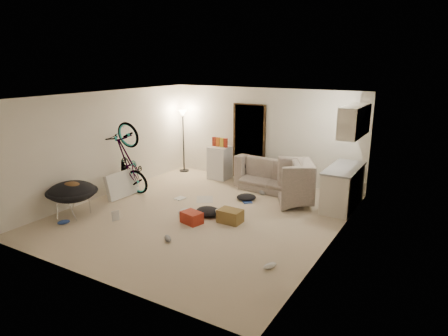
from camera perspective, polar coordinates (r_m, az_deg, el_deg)
The scene contains 39 objects.
floor at distance 8.58m, azimuth -3.14°, elevation -6.74°, with size 5.50×6.00×0.02m, color beige.
ceiling at distance 7.99m, azimuth -3.40°, elevation 10.29°, with size 5.50×6.00×0.02m, color white.
wall_back at distance 10.77m, azimuth 5.68°, elevation 4.70°, with size 5.50×0.02×2.50m, color white.
wall_front at distance 6.03m, azimuth -19.38°, elevation -4.38°, with size 5.50×0.02×2.50m, color white.
wall_left at distance 9.96m, azimuth -16.61°, elevation 3.30°, with size 0.02×6.00×2.50m, color white.
wall_right at distance 7.09m, azimuth 15.64°, elevation -1.23°, with size 0.02×6.00×2.50m, color white.
doorway at distance 10.95m, azimuth 3.66°, elevation 3.68°, with size 0.85×0.10×2.04m, color black.
door_trim at distance 10.92m, azimuth 3.59°, elevation 3.66°, with size 0.97×0.04×2.10m, color #322211.
floor_lamp at distance 11.67m, azimuth -5.87°, elevation 5.77°, with size 0.28×0.28×1.81m.
kitchen_counter at distance 9.26m, azimuth 16.61°, elevation -2.76°, with size 0.60×1.50×0.88m, color silver.
counter_top at distance 9.13m, azimuth 16.82°, elevation -0.01°, with size 0.64×1.54×0.04m, color gray.
kitchen_uppers at distance 8.90m, azimuth 18.15°, elevation 6.43°, with size 0.38×1.40×0.65m, color silver.
sofa at distance 10.23m, azimuth 7.55°, elevation -1.37°, with size 2.07×0.81×0.61m, color #3E463E.
armchair at distance 9.29m, azimuth 12.39°, elevation -2.88°, with size 1.13×0.98×0.73m, color #3E463E.
bicycle at distance 10.00m, azimuth -13.38°, elevation -0.96°, with size 0.64×1.84×0.97m, color black.
book_asset at distance 8.51m, azimuth -15.70°, elevation -7.34°, with size 0.16×0.22×0.02m, color maroon.
mini_fridge at distance 11.05m, azimuth -0.63°, elevation 0.79°, with size 0.53×0.53×0.90m, color white.
snack_box_0 at distance 11.02m, azimuth -1.40°, elevation 3.67°, with size 0.10×0.07×0.30m, color maroon.
snack_box_1 at distance 10.95m, azimuth -0.86°, elevation 3.61°, with size 0.10×0.07×0.30m, color #C65B18.
snack_box_2 at distance 10.89m, azimuth -0.32°, elevation 3.55°, with size 0.10×0.07×0.30m, color gold.
snack_box_3 at distance 10.83m, azimuth 0.22°, elevation 3.48°, with size 0.10×0.07×0.30m, color maroon.
saucer_chair at distance 8.93m, azimuth -20.84°, elevation -3.76°, with size 1.05×1.05×0.74m.
hoodie at distance 8.82m, azimuth -20.91°, elevation -2.58°, with size 0.48×0.40×0.22m, color brown.
sofa_drape at distance 10.56m, azimuth 2.86°, elevation 0.60°, with size 0.56×0.46×0.28m, color black.
tv_box at distance 9.87m, azimuth -14.34°, elevation -2.29°, with size 0.11×0.93×0.62m, color silver.
drink_case_a at distance 8.13m, azimuth 0.89°, elevation -6.87°, with size 0.47×0.34×0.27m, color brown.
drink_case_b at distance 8.13m, azimuth -4.63°, elevation -7.07°, with size 0.41×0.30×0.24m, color maroon.
juicer at distance 8.37m, azimuth -0.66°, elevation -6.48°, with size 0.17×0.17×0.24m.
newspaper at distance 9.48m, azimuth -2.78°, elevation -4.49°, with size 0.38×0.50×0.01m, color #B1ABA3.
book_blue at distance 9.32m, azimuth 3.30°, elevation -4.78°, with size 0.20×0.27×0.03m, color #2C4BA1.
book_white at distance 9.57m, azimuth -6.31°, elevation -4.32°, with size 0.19×0.25×0.02m, color silver.
shoe_0 at distance 10.15m, azimuth 4.32°, elevation -2.87°, with size 0.29×0.12×0.11m, color #2C4BA1.
shoe_1 at distance 9.85m, azimuth 5.41°, elevation -3.48°, with size 0.27×0.11×0.10m, color slate.
shoe_2 at distance 8.69m, azimuth -21.94°, elevation -7.17°, with size 0.24×0.10×0.09m, color #2C4BA1.
shoe_3 at distance 7.43m, azimuth -8.04°, elevation -9.95°, with size 0.26×0.11×0.10m, color slate.
shoe_4 at distance 6.52m, azimuth 6.58°, elevation -13.70°, with size 0.25×0.10×0.09m, color white.
clothes_lump_a at distance 8.50m, azimuth -2.30°, elevation -6.23°, with size 0.54×0.46×0.17m, color black.
clothes_lump_b at distance 9.42m, azimuth 3.22°, elevation -4.18°, with size 0.46×0.40×0.14m, color black.
clothes_lump_c at distance 8.53m, azimuth -5.36°, elevation -6.36°, with size 0.42×0.36×0.13m, color silver.
Camera 1 is at (4.44, -6.61, 3.16)m, focal length 32.00 mm.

